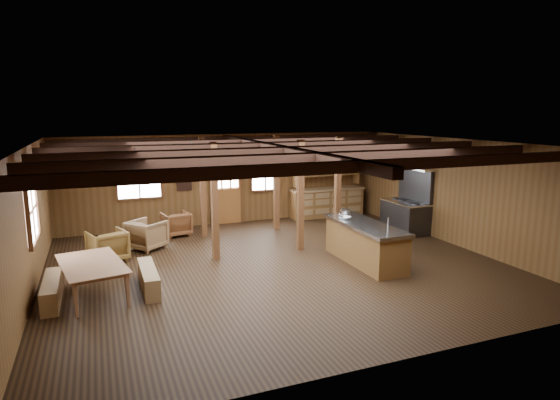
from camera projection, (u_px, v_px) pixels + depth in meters
name	position (u px, v px, depth m)	size (l,w,h in m)	color
room	(278.00, 206.00, 10.47)	(10.04, 9.04, 2.84)	black
ceiling_joists	(275.00, 148.00, 10.39)	(9.80, 8.82, 0.18)	black
timber_posts	(268.00, 190.00, 12.56)	(3.95, 2.35, 2.80)	#4A2515
back_door	(226.00, 196.00, 14.63)	(1.02, 0.08, 2.15)	brown
window_back_left	(139.00, 177.00, 13.57)	(1.32, 0.06, 1.32)	white
window_back_right	(265.00, 171.00, 14.97)	(1.02, 0.06, 1.32)	white
window_left	(31.00, 210.00, 9.10)	(0.14, 1.24, 1.32)	white
notice_boards	(177.00, 174.00, 13.95)	(1.08, 0.03, 0.90)	silver
back_counter	(327.00, 199.00, 15.68)	(2.55, 0.60, 2.45)	brown
pendant_lamps	(168.00, 168.00, 10.41)	(1.86, 2.36, 0.66)	#303033
pot_rack	(387.00, 160.00, 11.72)	(0.42, 3.00, 0.43)	#303033
kitchen_island	(365.00, 243.00, 10.88)	(0.88, 2.50, 1.20)	brown
step_stool	(359.00, 245.00, 11.60)	(0.48, 0.34, 0.42)	olive
commercial_range	(407.00, 211.00, 13.69)	(0.79, 1.54, 1.90)	#303033
dining_table	(95.00, 279.00, 8.93)	(1.90, 1.06, 0.67)	#906141
bench_wall	(52.00, 291.00, 8.68)	(0.29, 1.55, 0.43)	olive
bench_aisle	(149.00, 278.00, 9.31)	(0.29, 1.57, 0.43)	olive
armchair_a	(108.00, 246.00, 11.00)	(0.79, 0.82, 0.74)	brown
armchair_b	(176.00, 224.00, 13.30)	(0.72, 0.74, 0.67)	brown
armchair_c	(147.00, 235.00, 11.98)	(0.81, 0.83, 0.75)	brown
counter_pot	(345.00, 213.00, 11.52)	(0.28, 0.28, 0.17)	silver
bowl	(345.00, 218.00, 11.20)	(0.28, 0.28, 0.07)	silver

